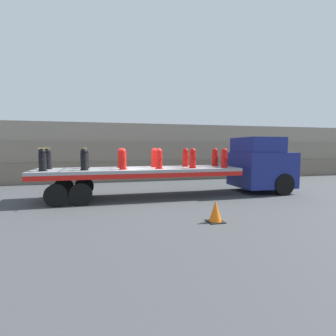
{
  "coord_description": "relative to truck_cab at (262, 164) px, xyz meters",
  "views": [
    {
      "loc": [
        -1.75,
        -12.2,
        2.34
      ],
      "look_at": [
        1.38,
        0.0,
        1.37
      ],
      "focal_mm": 28.0,
      "sensor_mm": 36.0,
      "label": 1
    }
  ],
  "objects": [
    {
      "name": "ground_plane",
      "position": [
        -6.56,
        0.0,
        -1.45
      ],
      "size": [
        120.0,
        120.0,
        0.0
      ],
      "primitive_type": "plane",
      "color": "#3F4244"
    },
    {
      "name": "rock_cliff",
      "position": [
        -6.56,
        7.59,
        0.57
      ],
      "size": [
        60.0,
        3.3,
        4.05
      ],
      "color": "#706656",
      "rests_on": "ground_plane"
    },
    {
      "name": "truck_cab",
      "position": [
        0.0,
        0.0,
        0.0
      ],
      "size": [
        2.71,
        2.7,
        2.87
      ],
      "color": "navy",
      "rests_on": "ground_plane"
    },
    {
      "name": "flatbed_trailer",
      "position": [
        -7.23,
        0.0,
        -0.34
      ],
      "size": [
        9.35,
        2.57,
        1.38
      ],
      "color": "gray",
      "rests_on": "ground_plane"
    },
    {
      "name": "fire_hydrant_black_near_0",
      "position": [
        -10.63,
        -0.54,
        0.39
      ],
      "size": [
        0.37,
        0.54,
        0.94
      ],
      "color": "black",
      "rests_on": "flatbed_trailer"
    },
    {
      "name": "fire_hydrant_black_far_0",
      "position": [
        -10.63,
        0.54,
        0.39
      ],
      "size": [
        0.37,
        0.54,
        0.94
      ],
      "color": "black",
      "rests_on": "flatbed_trailer"
    },
    {
      "name": "fire_hydrant_black_near_1",
      "position": [
        -9.0,
        -0.54,
        0.39
      ],
      "size": [
        0.37,
        0.54,
        0.94
      ],
      "color": "black",
      "rests_on": "flatbed_trailer"
    },
    {
      "name": "fire_hydrant_black_far_1",
      "position": [
        -9.0,
        0.54,
        0.39
      ],
      "size": [
        0.37,
        0.54,
        0.94
      ],
      "color": "black",
      "rests_on": "flatbed_trailer"
    },
    {
      "name": "fire_hydrant_red_near_2",
      "position": [
        -7.37,
        -0.54,
        0.39
      ],
      "size": [
        0.37,
        0.54,
        0.94
      ],
      "color": "red",
      "rests_on": "flatbed_trailer"
    },
    {
      "name": "fire_hydrant_red_far_2",
      "position": [
        -7.37,
        0.54,
        0.39
      ],
      "size": [
        0.37,
        0.54,
        0.94
      ],
      "color": "red",
      "rests_on": "flatbed_trailer"
    },
    {
      "name": "fire_hydrant_red_near_3",
      "position": [
        -5.74,
        -0.54,
        0.39
      ],
      "size": [
        0.37,
        0.54,
        0.94
      ],
      "color": "red",
      "rests_on": "flatbed_trailer"
    },
    {
      "name": "fire_hydrant_red_far_3",
      "position": [
        -5.74,
        0.54,
        0.39
      ],
      "size": [
        0.37,
        0.54,
        0.94
      ],
      "color": "red",
      "rests_on": "flatbed_trailer"
    },
    {
      "name": "fire_hydrant_red_near_4",
      "position": [
        -4.11,
        -0.54,
        0.39
      ],
      "size": [
        0.37,
        0.54,
        0.94
      ],
      "color": "red",
      "rests_on": "flatbed_trailer"
    },
    {
      "name": "fire_hydrant_red_far_4",
      "position": [
        -4.11,
        0.54,
        0.39
      ],
      "size": [
        0.37,
        0.54,
        0.94
      ],
      "color": "red",
      "rests_on": "flatbed_trailer"
    },
    {
      "name": "fire_hydrant_red_near_5",
      "position": [
        -2.48,
        -0.54,
        0.39
      ],
      "size": [
        0.37,
        0.54,
        0.94
      ],
      "color": "red",
      "rests_on": "flatbed_trailer"
    },
    {
      "name": "fire_hydrant_red_far_5",
      "position": [
        -2.48,
        0.54,
        0.39
      ],
      "size": [
        0.37,
        0.54,
        0.94
      ],
      "color": "red",
      "rests_on": "flatbed_trailer"
    },
    {
      "name": "cargo_strap_rear",
      "position": [
        -10.63,
        0.0,
        0.87
      ],
      "size": [
        0.05,
        2.66,
        0.01
      ],
      "color": "yellow",
      "rests_on": "fire_hydrant_black_near_0"
    },
    {
      "name": "cargo_strap_middle",
      "position": [
        -9.0,
        0.0,
        0.87
      ],
      "size": [
        0.05,
        2.66,
        0.01
      ],
      "color": "yellow",
      "rests_on": "fire_hydrant_black_near_1"
    },
    {
      "name": "traffic_cone",
      "position": [
        -4.84,
        -4.7,
        -1.12
      ],
      "size": [
        0.52,
        0.52,
        0.69
      ],
      "color": "black",
      "rests_on": "ground_plane"
    }
  ]
}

